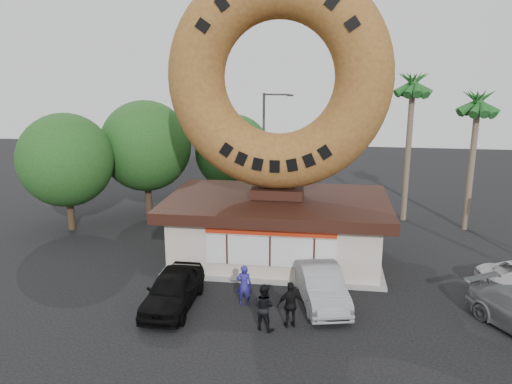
{
  "coord_description": "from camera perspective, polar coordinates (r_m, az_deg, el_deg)",
  "views": [
    {
      "loc": [
        2.44,
        -18.34,
        9.75
      ],
      "look_at": [
        -0.8,
        4.0,
        4.06
      ],
      "focal_mm": 35.0,
      "sensor_mm": 36.0,
      "label": 1
    }
  ],
  "objects": [
    {
      "name": "car_black",
      "position": [
        21.34,
        -9.46,
        -10.9
      ],
      "size": [
        1.85,
        4.59,
        1.56
      ],
      "primitive_type": "imported",
      "rotation": [
        0.0,
        0.0,
        -0.0
      ],
      "color": "black",
      "rests_on": "ground"
    },
    {
      "name": "street_lamp",
      "position": [
        35.01,
        1.12,
        5.5
      ],
      "size": [
        2.11,
        0.2,
        8.0
      ],
      "color": "#59595E",
      "rests_on": "ground"
    },
    {
      "name": "tree_mid",
      "position": [
        34.44,
        -2.64,
        4.56
      ],
      "size": [
        5.2,
        5.2,
        6.63
      ],
      "color": "#473321",
      "rests_on": "ground"
    },
    {
      "name": "palm_near",
      "position": [
        32.76,
        17.48,
        11.18
      ],
      "size": [
        2.6,
        2.6,
        9.75
      ],
      "color": "#726651",
      "rests_on": "ground"
    },
    {
      "name": "person_left",
      "position": [
        21.18,
        -1.37,
        -10.59
      ],
      "size": [
        0.67,
        0.47,
        1.78
      ],
      "primitive_type": "imported",
      "rotation": [
        0.0,
        0.0,
        3.21
      ],
      "color": "navy",
      "rests_on": "ground"
    },
    {
      "name": "person_right",
      "position": [
        19.56,
        4.0,
        -12.73
      ],
      "size": [
        1.16,
        0.78,
        1.84
      ],
      "primitive_type": "imported",
      "rotation": [
        0.0,
        0.0,
        3.48
      ],
      "color": "black",
      "rests_on": "ground"
    },
    {
      "name": "palm_far",
      "position": [
        32.09,
        24.01,
        8.9
      ],
      "size": [
        2.6,
        2.6,
        8.75
      ],
      "color": "#726651",
      "rests_on": "ground"
    },
    {
      "name": "tree_far",
      "position": [
        31.87,
        -20.91,
        3.42
      ],
      "size": [
        5.6,
        5.6,
        7.14
      ],
      "color": "#473321",
      "rests_on": "ground"
    },
    {
      "name": "tree_west",
      "position": [
        33.93,
        -12.5,
        5.16
      ],
      "size": [
        6.0,
        6.0,
        7.65
      ],
      "color": "#473321",
      "rests_on": "ground"
    },
    {
      "name": "giant_donut",
      "position": [
        24.47,
        2.6,
        12.9
      ],
      "size": [
        10.84,
        2.76,
        10.84
      ],
      "primitive_type": "torus",
      "rotation": [
        1.57,
        0.0,
        0.0
      ],
      "color": "#9D682D",
      "rests_on": "donut_shop"
    },
    {
      "name": "car_silver",
      "position": [
        21.6,
        7.46,
        -10.53
      ],
      "size": [
        2.67,
        4.96,
        1.55
      ],
      "primitive_type": "imported",
      "rotation": [
        0.0,
        0.0,
        0.23
      ],
      "color": "gray",
      "rests_on": "ground"
    },
    {
      "name": "person_center",
      "position": [
        19.37,
        0.89,
        -12.98
      ],
      "size": [
        1.08,
        0.97,
        1.84
      ],
      "primitive_type": "imported",
      "rotation": [
        0.0,
        0.0,
        2.78
      ],
      "color": "black",
      "rests_on": "ground"
    },
    {
      "name": "donut_shop",
      "position": [
        25.72,
        2.41,
        -3.95
      ],
      "size": [
        11.2,
        7.2,
        3.8
      ],
      "color": "beige",
      "rests_on": "ground"
    },
    {
      "name": "ground",
      "position": [
        20.92,
        0.62,
        -13.63
      ],
      "size": [
        90.0,
        90.0,
        0.0
      ],
      "primitive_type": "plane",
      "color": "black",
      "rests_on": "ground"
    }
  ]
}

